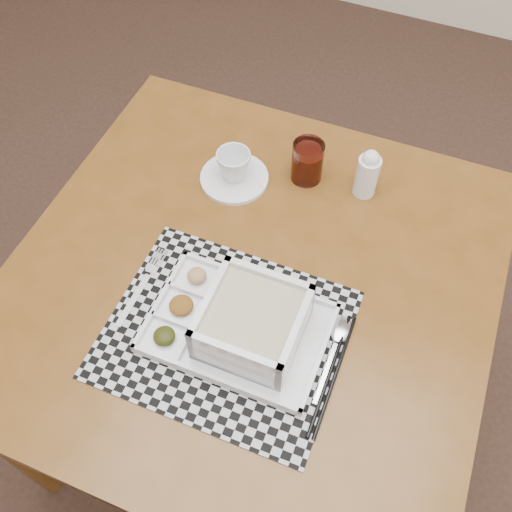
% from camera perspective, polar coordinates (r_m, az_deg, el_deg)
% --- Properties ---
extents(dining_table, '(0.94, 0.94, 0.70)m').
position_cam_1_polar(dining_table, '(1.17, -0.51, -3.85)').
color(dining_table, '#53320F').
rests_on(dining_table, ground).
extents(placemat, '(0.43, 0.36, 0.00)m').
position_cam_1_polar(placemat, '(1.05, -3.09, -7.76)').
color(placemat, '#AFAFB7').
rests_on(placemat, dining_table).
extents(serving_tray, '(0.32, 0.23, 0.10)m').
position_cam_1_polar(serving_tray, '(1.01, -0.93, -6.85)').
color(serving_tray, white).
rests_on(serving_tray, placemat).
extents(fork, '(0.02, 0.19, 0.00)m').
position_cam_1_polar(fork, '(1.12, -11.24, -2.82)').
color(fork, silver).
rests_on(fork, placemat).
extents(spoon, '(0.04, 0.18, 0.01)m').
position_cam_1_polar(spoon, '(1.05, 8.31, -7.92)').
color(spoon, silver).
rests_on(spoon, placemat).
extents(chopsticks, '(0.02, 0.24, 0.01)m').
position_cam_1_polar(chopsticks, '(1.02, 7.66, -11.64)').
color(chopsticks, black).
rests_on(chopsticks, placemat).
extents(saucer, '(0.15, 0.15, 0.01)m').
position_cam_1_polar(saucer, '(1.26, -2.18, 7.80)').
color(saucer, white).
rests_on(saucer, dining_table).
extents(cup, '(0.08, 0.08, 0.07)m').
position_cam_1_polar(cup, '(1.23, -2.24, 9.03)').
color(cup, white).
rests_on(cup, saucer).
extents(juice_glass, '(0.07, 0.07, 0.10)m').
position_cam_1_polar(juice_glass, '(1.24, 5.14, 9.26)').
color(juice_glass, white).
rests_on(juice_glass, dining_table).
extents(creamer_bottle, '(0.05, 0.05, 0.12)m').
position_cam_1_polar(creamer_bottle, '(1.22, 11.08, 8.12)').
color(creamer_bottle, white).
rests_on(creamer_bottle, dining_table).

